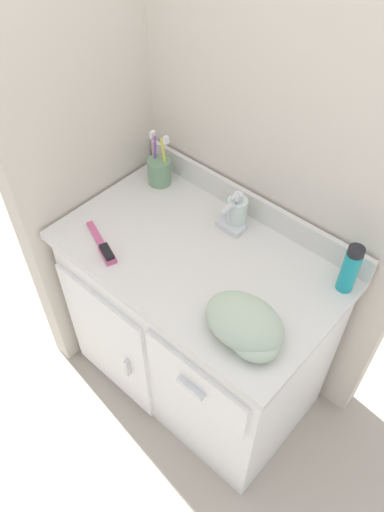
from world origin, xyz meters
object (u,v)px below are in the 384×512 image
at_px(toothbrush_cup, 159,171).
at_px(soap_dispenser, 236,211).
at_px(hairbrush, 104,247).
at_px(hand_towel, 247,326).
at_px(shaving_cream_can, 350,269).

height_order(toothbrush_cup, soap_dispenser, toothbrush_cup).
bearing_deg(toothbrush_cup, hairbrush, -73.83).
relative_size(soap_dispenser, hand_towel, 0.58).
bearing_deg(hand_towel, shaving_cream_can, 71.11).
relative_size(toothbrush_cup, soap_dispenser, 1.46).
xyz_separation_m(soap_dispenser, hairbrush, (-0.23, -0.37, -0.05)).
height_order(toothbrush_cup, hand_towel, toothbrush_cup).
height_order(toothbrush_cup, hairbrush, toothbrush_cup).
distance_m(toothbrush_cup, shaving_cream_can, 0.75).
xyz_separation_m(toothbrush_cup, hand_towel, (0.63, -0.32, -0.01)).
bearing_deg(soap_dispenser, hairbrush, -122.41).
bearing_deg(shaving_cream_can, hand_towel, -108.89).
xyz_separation_m(soap_dispenser, hand_towel, (0.30, -0.33, -0.01)).
bearing_deg(soap_dispenser, hand_towel, -47.75).
bearing_deg(hand_towel, toothbrush_cup, 153.56).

